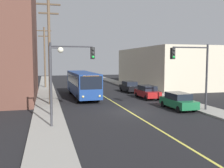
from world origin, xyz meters
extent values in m
plane|color=black|center=(0.00, 0.00, 0.00)|extent=(120.00, 120.00, 0.00)
cube|color=gray|center=(-7.25, 10.00, 0.07)|extent=(2.50, 90.00, 0.15)
cube|color=gray|center=(7.25, 10.00, 0.07)|extent=(2.50, 90.00, 0.15)
cube|color=#D8CC4C|center=(0.00, 15.00, 0.01)|extent=(0.16, 60.00, 0.01)
cube|color=black|center=(-8.54, 11.49, 1.60)|extent=(0.06, 11.20, 1.30)
cube|color=black|center=(-8.54, 11.49, 4.80)|extent=(0.06, 11.20, 1.30)
cube|color=black|center=(-8.54, 11.49, 8.00)|extent=(0.06, 11.20, 1.30)
cube|color=black|center=(-8.54, 11.49, 11.20)|extent=(0.06, 11.20, 1.30)
cube|color=beige|center=(14.50, 21.38, 3.46)|extent=(12.00, 22.38, 6.93)
cube|color=black|center=(8.54, 21.38, 1.60)|extent=(0.06, 15.67, 1.30)
cube|color=black|center=(8.54, 21.38, 4.80)|extent=(0.06, 15.67, 1.30)
cube|color=navy|center=(-2.83, 10.62, 1.83)|extent=(2.75, 12.04, 2.75)
cube|color=black|center=(-2.73, 4.64, 2.35)|extent=(2.35, 0.12, 1.40)
cube|color=black|center=(-2.92, 16.60, 2.45)|extent=(2.30, 0.12, 1.10)
cube|color=black|center=(-4.08, 10.60, 2.35)|extent=(0.23, 10.20, 1.10)
cube|color=black|center=(-1.57, 10.64, 2.35)|extent=(0.23, 10.20, 1.10)
cube|color=orange|center=(-2.73, 4.65, 2.95)|extent=(1.79, 0.09, 0.30)
sphere|color=#F9D872|center=(-3.62, 4.59, 0.90)|extent=(0.24, 0.24, 0.24)
sphere|color=#F9D872|center=(-1.83, 4.62, 0.90)|extent=(0.24, 0.24, 0.24)
cylinder|color=black|center=(-3.88, 6.40, 0.50)|extent=(0.32, 1.00, 1.00)
cylinder|color=black|center=(-1.63, 6.44, 0.50)|extent=(0.32, 1.00, 1.00)
cylinder|color=black|center=(-4.01, 14.10, 0.50)|extent=(0.32, 1.00, 1.00)
cylinder|color=black|center=(-1.76, 14.14, 0.50)|extent=(0.32, 1.00, 1.00)
cube|color=#196038|center=(4.86, -0.05, 0.67)|extent=(1.86, 4.42, 0.70)
cube|color=black|center=(4.86, -0.05, 1.32)|extent=(1.65, 2.49, 0.60)
cylinder|color=black|center=(4.08, -1.56, 0.32)|extent=(0.23, 0.64, 0.64)
cylinder|color=black|center=(5.68, -1.53, 0.32)|extent=(0.23, 0.64, 0.64)
cylinder|color=black|center=(4.04, 1.44, 0.32)|extent=(0.23, 0.64, 0.64)
cylinder|color=black|center=(5.64, 1.47, 0.32)|extent=(0.23, 0.64, 0.64)
cube|color=maroon|center=(4.73, 7.22, 0.67)|extent=(1.88, 4.43, 0.70)
cube|color=black|center=(4.73, 7.22, 1.32)|extent=(1.66, 2.49, 0.60)
cylinder|color=black|center=(3.96, 5.71, 0.32)|extent=(0.23, 0.64, 0.64)
cylinder|color=black|center=(5.56, 5.74, 0.32)|extent=(0.23, 0.64, 0.64)
cylinder|color=black|center=(3.90, 8.71, 0.32)|extent=(0.23, 0.64, 0.64)
cylinder|color=black|center=(5.50, 8.74, 0.32)|extent=(0.23, 0.64, 0.64)
cube|color=black|center=(4.65, 13.75, 0.67)|extent=(1.90, 4.44, 0.70)
cube|color=black|center=(4.65, 13.75, 1.32)|extent=(1.68, 2.50, 0.60)
cylinder|color=black|center=(3.88, 12.23, 0.32)|extent=(0.23, 0.64, 0.64)
cylinder|color=black|center=(5.48, 12.27, 0.32)|extent=(0.23, 0.64, 0.64)
cylinder|color=black|center=(3.81, 15.23, 0.32)|extent=(0.23, 0.64, 0.64)
cylinder|color=black|center=(5.41, 15.27, 0.32)|extent=(0.23, 0.64, 0.64)
cylinder|color=brown|center=(-6.93, 5.27, 5.54)|extent=(0.28, 0.28, 10.78)
cube|color=#4C3D2D|center=(-6.93, 5.27, 10.33)|extent=(2.40, 0.16, 0.16)
cube|color=#4C3D2D|center=(-6.93, 5.27, 9.43)|extent=(2.00, 0.16, 0.16)
cylinder|color=brown|center=(-7.41, 22.85, 5.21)|extent=(0.28, 0.28, 10.11)
cube|color=#4C3D2D|center=(-7.41, 22.85, 9.66)|extent=(2.40, 0.16, 0.16)
cube|color=#4C3D2D|center=(-7.41, 22.85, 8.76)|extent=(2.00, 0.16, 0.16)
cylinder|color=#2D2D33|center=(-6.95, -0.21, 3.15)|extent=(0.18, 0.18, 6.00)
cylinder|color=#2D2D33|center=(-5.20, -0.21, 5.85)|extent=(3.50, 0.12, 0.12)
cube|color=black|center=(-3.45, -0.21, 5.30)|extent=(0.32, 0.36, 1.00)
sphere|color=#2D2D2D|center=(-3.45, -0.40, 5.62)|extent=(0.22, 0.22, 0.22)
sphere|color=#2D2D2D|center=(-3.45, -0.40, 5.30)|extent=(0.22, 0.22, 0.22)
sphere|color=green|center=(-3.45, -0.40, 4.98)|extent=(0.22, 0.22, 0.22)
cylinder|color=#2D2D33|center=(6.95, -1.38, 3.15)|extent=(0.18, 0.18, 6.00)
cylinder|color=#2D2D33|center=(5.20, -1.38, 5.85)|extent=(3.50, 0.12, 0.12)
cube|color=black|center=(3.45, -1.38, 5.30)|extent=(0.32, 0.36, 1.00)
sphere|color=#2D2D2D|center=(3.45, -1.57, 5.62)|extent=(0.22, 0.22, 0.22)
sphere|color=#2D2D2D|center=(3.45, -1.57, 5.30)|extent=(0.22, 0.22, 0.22)
sphere|color=green|center=(3.45, -1.57, 4.98)|extent=(0.22, 0.22, 0.22)
cylinder|color=#38383D|center=(-7.05, -3.90, 2.90)|extent=(0.16, 0.16, 5.50)
cylinder|color=#38383D|center=(-6.70, -3.90, 5.55)|extent=(0.70, 0.10, 0.10)
sphere|color=#EAE5C6|center=(-6.35, -3.90, 5.40)|extent=(0.40, 0.40, 0.40)
cylinder|color=red|center=(6.85, 3.89, 0.50)|extent=(0.26, 0.26, 0.70)
sphere|color=gold|center=(6.85, 3.89, 0.87)|extent=(0.24, 0.24, 0.24)
cylinder|color=red|center=(6.69, 3.89, 0.60)|extent=(0.12, 0.10, 0.10)
cylinder|color=red|center=(7.01, 3.89, 0.60)|extent=(0.12, 0.10, 0.10)
camera|label=1|loc=(-7.39, -21.55, 4.67)|focal=40.53mm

